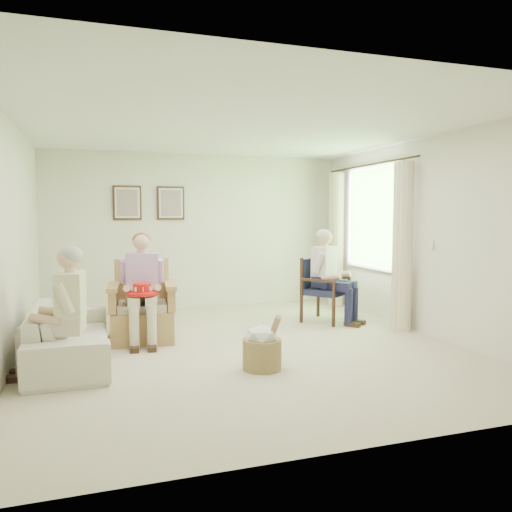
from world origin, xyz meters
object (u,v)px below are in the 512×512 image
object	(u,v)px
sofa	(70,334)
wood_armchair	(323,287)
person_sofa	(66,305)
hatbox	(262,347)
person_dark	(328,270)
person_wicker	(143,280)
wicker_armchair	(142,315)
red_hat	(142,291)

from	to	relation	value
sofa	wood_armchair	bearing A→B (deg)	-73.40
sofa	person_sofa	size ratio (longest dim) A/B	1.61
wood_armchair	hatbox	world-z (taller)	wood_armchair
person_dark	person_sofa	distance (m)	3.83
sofa	person_wicker	size ratio (longest dim) A/B	1.51
person_wicker	person_dark	size ratio (longest dim) A/B	0.99
person_sofa	hatbox	size ratio (longest dim) A/B	2.13
sofa	person_sofa	xyz separation A→B (m)	(0.00, -0.58, 0.42)
wood_armchair	person_sofa	bearing A→B (deg)	166.52
wood_armchair	sofa	bearing A→B (deg)	158.25
wood_armchair	person_wicker	xyz separation A→B (m)	(-2.70, -0.49, 0.27)
person_dark	wood_armchair	bearing A→B (deg)	51.66
hatbox	person_dark	bearing A→B (deg)	48.04
wicker_armchair	hatbox	xyz separation A→B (m)	(1.06, -1.63, -0.09)
wicker_armchair	red_hat	size ratio (longest dim) A/B	2.66
person_sofa	hatbox	bearing A→B (deg)	86.83
person_wicker	hatbox	distance (m)	1.91
wicker_armchair	wood_armchair	world-z (taller)	wicker_armchair
wicker_armchair	person_wicker	xyz separation A→B (m)	(-0.00, -0.13, 0.46)
wood_armchair	sofa	distance (m)	3.69
wood_armchair	wicker_armchair	bearing A→B (deg)	149.14
wood_armchair	person_wicker	world-z (taller)	person_wicker
red_hat	sofa	bearing A→B (deg)	-156.13
wicker_armchair	person_dark	size ratio (longest dim) A/B	0.75
hatbox	person_wicker	bearing A→B (deg)	125.27
red_hat	hatbox	distance (m)	1.74
hatbox	person_sofa	bearing A→B (deg)	169.61
wicker_armchair	person_dark	distance (m)	2.74
wood_armchair	sofa	size ratio (longest dim) A/B	0.46
red_hat	wood_armchair	bearing A→B (deg)	14.32
wood_armchair	person_dark	distance (m)	0.32
sofa	person_dark	xyz separation A→B (m)	(3.53, 0.90, 0.49)
person_wicker	red_hat	world-z (taller)	person_wicker
wicker_armchair	wood_armchair	size ratio (longest dim) A/B	1.08
wood_armchair	person_dark	bearing A→B (deg)	-128.34
wicker_armchair	sofa	distance (m)	1.08
hatbox	sofa	bearing A→B (deg)	153.77
sofa	wicker_armchair	bearing A→B (deg)	-49.99
red_hat	hatbox	world-z (taller)	red_hat
wicker_armchair	person_wicker	size ratio (longest dim) A/B	0.76
red_hat	hatbox	bearing A→B (deg)	-50.01
person_sofa	person_wicker	bearing A→B (deg)	151.30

